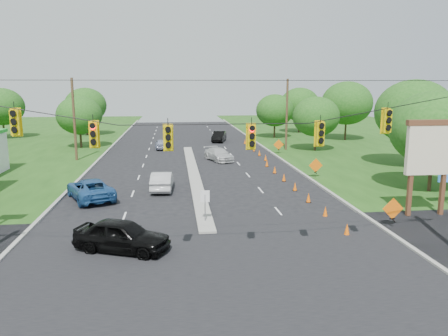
{
  "coord_description": "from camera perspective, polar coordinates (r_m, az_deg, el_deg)",
  "views": [
    {
      "loc": [
        -1.77,
        -19.14,
        8.2
      ],
      "look_at": [
        1.5,
        9.08,
        2.8
      ],
      "focal_mm": 35.0,
      "sensor_mm": 36.0,
      "label": 1
    }
  ],
  "objects": [
    {
      "name": "cone_4",
      "position": [
        38.17,
        7.84,
        -1.21
      ],
      "size": [
        0.32,
        0.32,
        0.7
      ],
      "primitive_type": "cone",
      "color": "#F76008",
      "rests_on": "ground"
    },
    {
      "name": "ground",
      "position": [
        20.9,
        -1.25,
        -12.34
      ],
      "size": [
        160.0,
        160.0,
        0.0
      ],
      "primitive_type": "plane",
      "color": "black",
      "rests_on": "ground"
    },
    {
      "name": "cross_street",
      "position": [
        20.9,
        -1.25,
        -12.34
      ],
      "size": [
        160.0,
        14.0,
        0.02
      ],
      "primitive_type": "cube",
      "color": "black",
      "rests_on": "ground"
    },
    {
      "name": "cone_5",
      "position": [
        41.5,
        6.64,
        -0.22
      ],
      "size": [
        0.32,
        0.32,
        0.7
      ],
      "primitive_type": "cone",
      "color": "#F76008",
      "rests_on": "ground"
    },
    {
      "name": "median",
      "position": [
        41.01,
        -4.0,
        -0.8
      ],
      "size": [
        1.0,
        34.0,
        0.18
      ],
      "primitive_type": "cube",
      "color": "gray",
      "rests_on": "ground"
    },
    {
      "name": "white_sedan",
      "position": [
        34.93,
        -8.09,
        -1.67
      ],
      "size": [
        1.8,
        4.61,
        1.5
      ],
      "primitive_type": "imported",
      "rotation": [
        0.0,
        0.0,
        3.09
      ],
      "color": "#B6B6B6",
      "rests_on": "ground"
    },
    {
      "name": "tree_11",
      "position": [
        77.34,
        9.85,
        8.2
      ],
      "size": [
        6.72,
        6.72,
        7.84
      ],
      "color": "black",
      "rests_on": "ground"
    },
    {
      "name": "tree_8",
      "position": [
        47.59,
        23.54,
        6.71
      ],
      "size": [
        7.56,
        7.56,
        8.82
      ],
      "color": "black",
      "rests_on": "ground"
    },
    {
      "name": "cone_3",
      "position": [
        34.87,
        9.26,
        -2.39
      ],
      "size": [
        0.32,
        0.32,
        0.7
      ],
      "primitive_type": "cone",
      "color": "#F76008",
      "rests_on": "ground"
    },
    {
      "name": "cone_0",
      "position": [
        25.31,
        15.76,
        -7.73
      ],
      "size": [
        0.32,
        0.32,
        0.7
      ],
      "primitive_type": "cone",
      "color": "#F76008",
      "rests_on": "ground"
    },
    {
      "name": "cone_6",
      "position": [
        44.85,
        5.63,
        0.63
      ],
      "size": [
        0.32,
        0.32,
        0.7
      ],
      "primitive_type": "cone",
      "color": "#F76008",
      "rests_on": "ground"
    },
    {
      "name": "work_sign_0",
      "position": [
        27.28,
        21.2,
        -5.09
      ],
      "size": [
        1.27,
        0.58,
        1.37
      ],
      "color": "black",
      "rests_on": "ground"
    },
    {
      "name": "pylon_sign",
      "position": [
        30.31,
        25.55,
        1.74
      ],
      "size": [
        5.9,
        2.3,
        6.12
      ],
      "color": "#59331E",
      "rests_on": "ground"
    },
    {
      "name": "tree_6",
      "position": [
        75.57,
        -17.62,
        7.8
      ],
      "size": [
        6.72,
        6.72,
        7.84
      ],
      "color": "black",
      "rests_on": "ground"
    },
    {
      "name": "cone_10",
      "position": [
        58.54,
        3.32,
        3.04
      ],
      "size": [
        0.32,
        0.32,
        0.7
      ],
      "primitive_type": "cone",
      "color": "#F76008",
      "rests_on": "ground"
    },
    {
      "name": "silver_car_far",
      "position": [
        48.13,
        -0.7,
        1.79
      ],
      "size": [
        3.38,
        5.16,
        1.39
      ],
      "primitive_type": "imported",
      "rotation": [
        0.0,
        0.0,
        0.33
      ],
      "color": "beige",
      "rests_on": "ground"
    },
    {
      "name": "tree_4",
      "position": [
        75.89,
        -27.05,
        7.15
      ],
      "size": [
        6.72,
        6.72,
        7.84
      ],
      "color": "black",
      "rests_on": "ground"
    },
    {
      "name": "signal_span",
      "position": [
        18.51,
        -1.17,
        0.71
      ],
      "size": [
        25.6,
        0.32,
        9.0
      ],
      "color": "#422D1C",
      "rests_on": "ground"
    },
    {
      "name": "silver_car_oncoming",
      "position": [
        57.47,
        -8.17,
        3.12
      ],
      "size": [
        1.86,
        4.02,
        1.33
      ],
      "primitive_type": "imported",
      "rotation": [
        0.0,
        0.0,
        3.22
      ],
      "color": "#949CB6",
      "rests_on": "ground"
    },
    {
      "name": "tree_10",
      "position": [
        68.25,
        15.75,
        8.16
      ],
      "size": [
        7.56,
        7.56,
        8.82
      ],
      "color": "black",
      "rests_on": "ground"
    },
    {
      "name": "black_sedan",
      "position": [
        22.59,
        -13.18,
        -8.6
      ],
      "size": [
        5.21,
        3.62,
        1.65
      ],
      "primitive_type": "imported",
      "rotation": [
        0.0,
        0.0,
        1.19
      ],
      "color": "black",
      "rests_on": "ground"
    },
    {
      "name": "dark_car_receding",
      "position": [
        64.49,
        -0.64,
        4.15
      ],
      "size": [
        2.73,
        4.95,
        1.54
      ],
      "primitive_type": "imported",
      "rotation": [
        0.0,
        0.0,
        -0.25
      ],
      "color": "black",
      "rests_on": "ground"
    },
    {
      "name": "tree_5",
      "position": [
        60.52,
        -18.37,
        6.56
      ],
      "size": [
        5.88,
        5.88,
        6.86
      ],
      "color": "black",
      "rests_on": "ground"
    },
    {
      "name": "cone_2",
      "position": [
        31.62,
        10.98,
        -3.82
      ],
      "size": [
        0.32,
        0.32,
        0.7
      ],
      "primitive_type": "cone",
      "color": "#F76008",
      "rests_on": "ground"
    },
    {
      "name": "tree_12",
      "position": [
        69.08,
        6.66,
        7.48
      ],
      "size": [
        5.88,
        5.88,
        6.86
      ],
      "color": "black",
      "rests_on": "ground"
    },
    {
      "name": "work_sign_1",
      "position": [
        39.85,
        11.89,
        0.25
      ],
      "size": [
        1.27,
        0.58,
        1.37
      ],
      "color": "black",
      "rests_on": "ground"
    },
    {
      "name": "cone_9",
      "position": [
        55.13,
        3.94,
        2.55
      ],
      "size": [
        0.32,
        0.32,
        0.7
      ],
      "primitive_type": "cone",
      "color": "#F76008",
      "rests_on": "ground"
    },
    {
      "name": "cone_7",
      "position": [
        48.35,
        5.45,
        1.37
      ],
      "size": [
        0.32,
        0.32,
        0.7
      ],
      "primitive_type": "cone",
      "color": "#F76008",
      "rests_on": "ground"
    },
    {
      "name": "curb_right",
      "position": [
        51.22,
        6.89,
        1.47
      ],
      "size": [
        0.25,
        110.0,
        0.16
      ],
      "primitive_type": "cube",
      "color": "gray",
      "rests_on": "ground"
    },
    {
      "name": "utility_pole_far_right",
      "position": [
        56.11,
        8.2,
        6.87
      ],
      "size": [
        0.28,
        0.28,
        9.0
      ],
      "primitive_type": "cylinder",
      "color": "#422D1C",
      "rests_on": "ground"
    },
    {
      "name": "blue_pickup",
      "position": [
        33.23,
        -17.06,
        -2.64
      ],
      "size": [
        4.56,
        6.12,
        1.54
      ],
      "primitive_type": "imported",
      "rotation": [
        0.0,
        0.0,
        3.55
      ],
      "color": "#22528C",
      "rests_on": "ground"
    },
    {
      "name": "median_sign",
      "position": [
        26.09,
        -2.5,
        -4.21
      ],
      "size": [
        0.55,
        0.06,
        2.05
      ],
      "color": "gray",
      "rests_on": "ground"
    },
    {
      "name": "utility_pole_far_left",
      "position": [
        50.44,
        -18.98,
        5.97
      ],
      "size": [
        0.28,
        0.28,
        9.0
      ],
      "primitive_type": "cylinder",
      "color": "#422D1C",
      "rests_on": "ground"
    },
    {
      "name": "cone_11",
      "position": [
        61.97,
        2.76,
        3.47
      ],
      "size": [
        0.32,
        0.32,
        0.7
      ],
      "primitive_type": "cone",
      "color": "#F76008",
      "rests_on": "ground"
    },
    {
      "name": "tree_9",
      "position": [
        56.17,
        11.93,
        6.59
      ],
      "size": [
        5.88,
        5.88,
        6.86
      ],
      "color": "black",
      "rests_on": "ground"
    },
    {
      "name": "curb_left",
      "position": [
        50.51,
        -16.01,
        1.0
      ],
      "size": [
        0.25,
        110.0,
        0.16
      ],
      "primitive_type": "cube",
      "color": "gray",
      "rests_on": "ground"
    },
    {
      "name": "work_sign_2",
      "position": [
        53.14,
        7.15,
        2.99
      ],
      "size": [
        1.27,
        0.58,
        1.37
      ],
      "color": "black",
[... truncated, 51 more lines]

